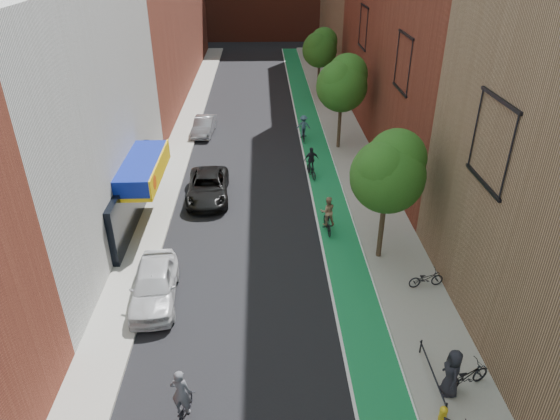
{
  "coord_description": "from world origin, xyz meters",
  "views": [
    {
      "loc": [
        0.09,
        -9.82,
        13.81
      ],
      "look_at": [
        0.92,
        12.26,
        1.5
      ],
      "focal_mm": 32.0,
      "sensor_mm": 36.0,
      "label": 1
    }
  ],
  "objects": [
    {
      "name": "bike_lane",
      "position": [
        4.0,
        26.0,
        0.01
      ],
      "size": [
        2.0,
        68.0,
        0.01
      ],
      "primitive_type": "cube",
      "color": "#14734A",
      "rests_on": "ground"
    },
    {
      "name": "sidewalk_left",
      "position": [
        -6.0,
        26.0,
        0.07
      ],
      "size": [
        2.0,
        68.0,
        0.15
      ],
      "primitive_type": "cube",
      "color": "gray",
      "rests_on": "ground"
    },
    {
      "name": "sidewalk_right",
      "position": [
        6.5,
        26.0,
        0.07
      ],
      "size": [
        3.0,
        68.0,
        0.15
      ],
      "primitive_type": "cube",
      "color": "gray",
      "rests_on": "ground"
    },
    {
      "name": "building_left_white",
      "position": [
        -11.0,
        14.0,
        6.0
      ],
      "size": [
        8.0,
        20.0,
        12.0
      ],
      "primitive_type": "cube",
      "color": "silver",
      "rests_on": "ground"
    },
    {
      "name": "tree_near",
      "position": [
        5.65,
        10.02,
        4.66
      ],
      "size": [
        3.4,
        3.36,
        6.42
      ],
      "color": "#332619",
      "rests_on": "ground"
    },
    {
      "name": "tree_mid",
      "position": [
        5.65,
        24.02,
        4.89
      ],
      "size": [
        3.55,
        3.53,
        6.74
      ],
      "color": "#332619",
      "rests_on": "ground"
    },
    {
      "name": "tree_far",
      "position": [
        5.65,
        38.02,
        4.5
      ],
      "size": [
        3.3,
        3.25,
        6.21
      ],
      "color": "#332619",
      "rests_on": "ground"
    },
    {
      "name": "parked_car_white",
      "position": [
        -4.6,
        7.24,
        0.78
      ],
      "size": [
        2.18,
        4.7,
        1.56
      ],
      "primitive_type": "imported",
      "rotation": [
        0.0,
        0.0,
        0.08
      ],
      "color": "silver",
      "rests_on": "ground"
    },
    {
      "name": "parked_car_black",
      "position": [
        -3.16,
        16.62,
        0.71
      ],
      "size": [
        2.57,
        5.22,
        1.42
      ],
      "primitive_type": "imported",
      "rotation": [
        0.0,
        0.0,
        0.04
      ],
      "color": "black",
      "rests_on": "ground"
    },
    {
      "name": "parked_car_silver",
      "position": [
        -4.43,
        27.45,
        0.67
      ],
      "size": [
        1.73,
        4.15,
        1.33
      ],
      "primitive_type": "imported",
      "rotation": [
        0.0,
        0.0,
        -0.08
      ],
      "color": "gray",
      "rests_on": "ground"
    },
    {
      "name": "cyclist_lead",
      "position": [
        -2.6,
        1.05,
        0.73
      ],
      "size": [
        0.9,
        1.83,
        2.15
      ],
      "rotation": [
        0.0,
        0.0,
        2.97
      ],
      "color": "black",
      "rests_on": "ground"
    },
    {
      "name": "cyclist_lane_near",
      "position": [
        3.41,
        12.61,
        0.82
      ],
      "size": [
        0.84,
        1.76,
        1.97
      ],
      "rotation": [
        0.0,
        0.0,
        3.23
      ],
      "color": "black",
      "rests_on": "ground"
    },
    {
      "name": "cyclist_lane_mid",
      "position": [
        3.2,
        19.4,
        0.72
      ],
      "size": [
        1.0,
        1.83,
        1.95
      ],
      "rotation": [
        0.0,
        0.0,
        3.35
      ],
      "color": "black",
      "rests_on": "ground"
    },
    {
      "name": "cyclist_lane_far",
      "position": [
        3.2,
        25.83,
        0.84
      ],
      "size": [
        1.02,
        1.73,
        1.93
      ],
      "rotation": [
        0.0,
        0.0,
        3.14
      ],
      "color": "black",
      "rests_on": "ground"
    },
    {
      "name": "parked_bike_near",
      "position": [
        6.89,
        1.99,
        0.62
      ],
      "size": [
        1.91,
        1.23,
        0.95
      ],
      "primitive_type": "imported",
      "rotation": [
        0.0,
        0.0,
        1.94
      ],
      "color": "black",
      "rests_on": "sidewalk_right"
    },
    {
      "name": "parked_bike_far",
      "position": [
        7.15,
        7.53,
        0.57
      ],
      "size": [
        1.65,
        0.77,
        0.83
      ],
      "primitive_type": "imported",
      "rotation": [
        0.0,
        0.0,
        1.71
      ],
      "color": "black",
      "rests_on": "sidewalk_right"
    },
    {
      "name": "pedestrian",
      "position": [
        6.23,
        1.74,
        1.07
      ],
      "size": [
        0.63,
        0.93,
        1.84
      ],
      "primitive_type": "imported",
      "rotation": [
        0.0,
        0.0,
        -1.62
      ],
      "color": "black",
      "rests_on": "sidewalk_right"
    },
    {
      "name": "fire_hydrant",
      "position": [
        5.61,
        0.54,
        0.54
      ],
      "size": [
        0.26,
        0.26,
        0.74
      ],
      "color": "yellow",
      "rests_on": "sidewalk_right"
    }
  ]
}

